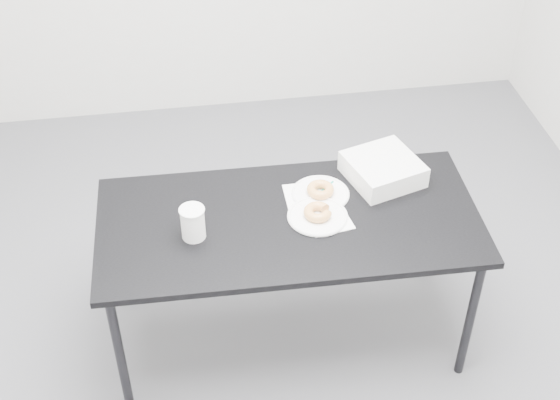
{
  "coord_description": "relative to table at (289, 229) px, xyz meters",
  "views": [
    {
      "loc": [
        -0.29,
        -2.39,
        2.82
      ],
      "look_at": [
        0.09,
        0.02,
        0.79
      ],
      "focal_mm": 50.0,
      "sensor_mm": 36.0,
      "label": 1
    }
  ],
  "objects": [
    {
      "name": "floor",
      "position": [
        -0.12,
        0.02,
        -0.66
      ],
      "size": [
        4.0,
        4.0,
        0.0
      ],
      "primitive_type": "plane",
      "color": "#525358",
      "rests_on": "ground"
    },
    {
      "name": "table",
      "position": [
        0.0,
        0.0,
        0.0
      ],
      "size": [
        1.59,
        0.77,
        0.72
      ],
      "rotation": [
        0.0,
        0.0,
        -0.02
      ],
      "color": "black",
      "rests_on": "floor"
    },
    {
      "name": "scorecard",
      "position": [
        0.12,
        0.08,
        0.06
      ],
      "size": [
        0.22,
        0.28,
        0.0
      ],
      "primitive_type": "cube",
      "rotation": [
        0.0,
        0.0,
        0.0
      ],
      "color": "white",
      "rests_on": "table"
    },
    {
      "name": "logo_patch",
      "position": [
        0.2,
        0.17,
        0.06
      ],
      "size": [
        0.05,
        0.05,
        0.0
      ],
      "primitive_type": "cube",
      "rotation": [
        0.0,
        0.0,
        0.0
      ],
      "color": "green",
      "rests_on": "scorecard"
    },
    {
      "name": "pen",
      "position": [
        0.18,
        0.16,
        0.06
      ],
      "size": [
        0.1,
        0.1,
        0.01
      ],
      "primitive_type": "cylinder",
      "rotation": [
        0.0,
        1.57,
        0.76
      ],
      "color": "#0C8468",
      "rests_on": "scorecard"
    },
    {
      "name": "napkin",
      "position": [
        0.16,
        -0.03,
        0.06
      ],
      "size": [
        0.2,
        0.2,
        0.0
      ],
      "primitive_type": "cube",
      "rotation": [
        0.0,
        0.0,
        0.17
      ],
      "color": "white",
      "rests_on": "table"
    },
    {
      "name": "plate_near",
      "position": [
        0.12,
        -0.01,
        0.06
      ],
      "size": [
        0.25,
        0.25,
        0.01
      ],
      "primitive_type": "cylinder",
      "color": "white",
      "rests_on": "napkin"
    },
    {
      "name": "donut_near",
      "position": [
        0.12,
        -0.01,
        0.08
      ],
      "size": [
        0.12,
        0.12,
        0.04
      ],
      "primitive_type": "torus",
      "rotation": [
        0.0,
        0.0,
        0.03
      ],
      "color": "#DA9245",
      "rests_on": "plate_near"
    },
    {
      "name": "plate_far",
      "position": [
        0.16,
        0.14,
        0.06
      ],
      "size": [
        0.25,
        0.25,
        0.01
      ],
      "primitive_type": "cylinder",
      "color": "white",
      "rests_on": "table"
    },
    {
      "name": "donut_far",
      "position": [
        0.16,
        0.14,
        0.08
      ],
      "size": [
        0.14,
        0.14,
        0.04
      ],
      "primitive_type": "torus",
      "rotation": [
        0.0,
        0.0,
        0.23
      ],
      "color": "#DA9245",
      "rests_on": "plate_far"
    },
    {
      "name": "coffee_cup",
      "position": [
        -0.39,
        -0.05,
        0.13
      ],
      "size": [
        0.09,
        0.09,
        0.14
      ],
      "primitive_type": "cylinder",
      "color": "white",
      "rests_on": "table"
    },
    {
      "name": "cup_lid",
      "position": [
        0.42,
        0.3,
        0.06
      ],
      "size": [
        0.09,
        0.09,
        0.01
      ],
      "primitive_type": "cylinder",
      "color": "white",
      "rests_on": "table"
    },
    {
      "name": "bakery_box",
      "position": [
        0.44,
        0.2,
        0.1
      ],
      "size": [
        0.36,
        0.36,
        0.1
      ],
      "primitive_type": "cube",
      "rotation": [
        0.0,
        0.0,
        0.3
      ],
      "color": "silver",
      "rests_on": "table"
    }
  ]
}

